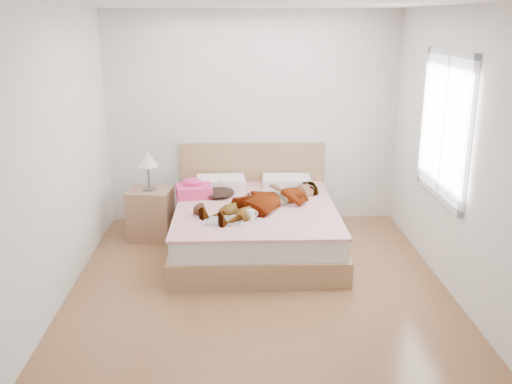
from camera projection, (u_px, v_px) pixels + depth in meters
ground at (259, 287)px, 5.50m from camera, size 4.00×4.00×0.00m
woman at (268, 197)px, 6.21m from camera, size 1.62×1.54×0.22m
hair at (217, 192)px, 6.64m from camera, size 0.49×0.56×0.07m
phone at (223, 182)px, 6.56m from camera, size 0.09×0.09×0.05m
room_shell at (445, 126)px, 5.41m from camera, size 4.00×4.00×4.00m
bed at (255, 223)px, 6.41m from camera, size 1.80×2.08×1.00m
towel at (194, 189)px, 6.58m from camera, size 0.45×0.38×0.21m
magazine at (223, 221)px, 5.76m from camera, size 0.41×0.29×0.02m
coffee_mug at (251, 215)px, 5.83m from camera, size 0.14×0.11×0.10m
plush_toy at (200, 209)px, 5.97m from camera, size 0.14×0.20×0.11m
nightstand at (151, 210)px, 6.64m from camera, size 0.53×0.48×1.04m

